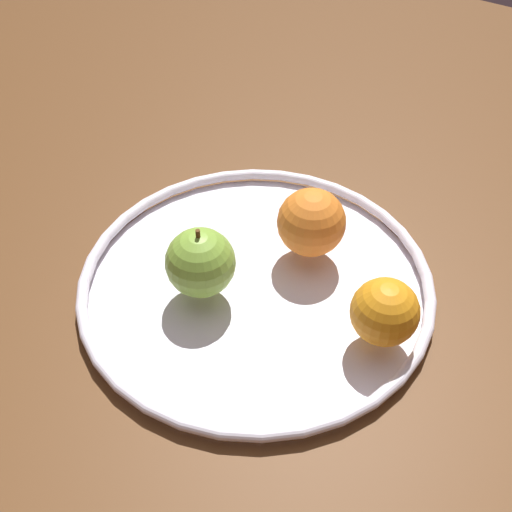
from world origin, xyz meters
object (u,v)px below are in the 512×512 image
(orange_back_right, at_px, (385,312))
(fruit_bowl, at_px, (256,282))
(apple, at_px, (200,263))
(orange_front_right, at_px, (311,222))

(orange_back_right, bearing_deg, fruit_bowl, 90.10)
(fruit_bowl, xyz_separation_m, orange_back_right, (0.00, -0.14, 0.04))
(apple, bearing_deg, orange_back_right, -77.02)
(apple, xyz_separation_m, orange_back_right, (0.04, -0.18, -0.00))
(orange_front_right, xyz_separation_m, orange_back_right, (-0.07, -0.11, -0.00))
(apple, xyz_separation_m, orange_front_right, (0.11, -0.06, 0.00))
(fruit_bowl, relative_size, apple, 4.73)
(apple, relative_size, orange_back_right, 1.21)
(fruit_bowl, xyz_separation_m, orange_front_right, (0.07, -0.03, 0.04))
(orange_front_right, bearing_deg, apple, 149.32)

